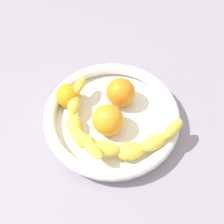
# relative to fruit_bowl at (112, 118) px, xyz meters

# --- Properties ---
(kitchen_counter) EXTENTS (1.20, 1.20, 0.03)m
(kitchen_counter) POSITION_rel_fruit_bowl_xyz_m (0.00, 0.00, -0.04)
(kitchen_counter) COLOR gray
(kitchen_counter) RESTS_ON ground
(fruit_bowl) EXTENTS (0.30, 0.30, 0.04)m
(fruit_bowl) POSITION_rel_fruit_bowl_xyz_m (0.00, 0.00, 0.00)
(fruit_bowl) COLOR white
(fruit_bowl) RESTS_ON kitchen_counter
(banana_draped_left) EXTENTS (0.13, 0.18, 0.05)m
(banana_draped_left) POSITION_rel_fruit_bowl_xyz_m (-0.06, -0.04, 0.02)
(banana_draped_left) COLOR yellow
(banana_draped_left) RESTS_ON fruit_bowl
(banana_draped_right) EXTENTS (0.22, 0.14, 0.05)m
(banana_draped_right) POSITION_rel_fruit_bowl_xyz_m (0.06, -0.06, 0.02)
(banana_draped_right) COLOR yellow
(banana_draped_right) RESTS_ON fruit_bowl
(orange_front) EXTENTS (0.07, 0.07, 0.07)m
(orange_front) POSITION_rel_fruit_bowl_xyz_m (-0.00, -0.02, 0.03)
(orange_front) COLOR orange
(orange_front) RESTS_ON fruit_bowl
(orange_mid_left) EXTENTS (0.05, 0.05, 0.05)m
(orange_mid_left) POSITION_rel_fruit_bowl_xyz_m (-0.11, 0.01, 0.02)
(orange_mid_left) COLOR orange
(orange_mid_left) RESTS_ON fruit_bowl
(orange_mid_right) EXTENTS (0.07, 0.07, 0.07)m
(orange_mid_right) POSITION_rel_fruit_bowl_xyz_m (-0.00, 0.05, 0.03)
(orange_mid_right) COLOR orange
(orange_mid_right) RESTS_ON fruit_bowl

